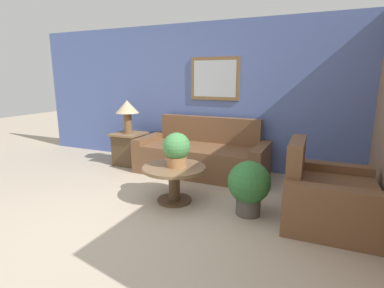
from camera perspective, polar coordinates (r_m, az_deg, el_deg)
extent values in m
plane|color=tan|center=(3.50, -17.15, -16.04)|extent=(20.00, 20.00, 0.00)
cube|color=#5166A8|center=(5.63, 2.27, 9.13)|extent=(7.54, 0.06, 2.60)
cube|color=brown|center=(5.49, 4.34, 12.30)|extent=(0.92, 0.03, 0.76)
cube|color=#B2BCC6|center=(5.48, 4.30, 12.30)|extent=(0.80, 0.01, 0.64)
cube|color=brown|center=(5.19, 1.73, -3.01)|extent=(1.87, 0.95, 0.49)
cube|color=brown|center=(5.44, 3.35, 2.81)|extent=(1.87, 0.16, 0.46)
cube|color=brown|center=(5.64, -7.96, -1.33)|extent=(0.18, 0.95, 0.59)
cube|color=brown|center=(4.89, 12.93, -3.71)|extent=(0.18, 0.95, 0.59)
cube|color=brown|center=(3.82, 24.74, -10.12)|extent=(0.96, 0.76, 0.49)
cube|color=brown|center=(3.67, 19.27, -2.75)|extent=(0.18, 0.74, 0.46)
cube|color=brown|center=(3.37, 24.99, -12.23)|extent=(0.95, 0.20, 0.59)
cube|color=brown|center=(4.23, 24.68, -7.19)|extent=(0.95, 0.20, 0.59)
cylinder|color=#4C3823|center=(4.14, -3.36, -10.58)|extent=(0.46, 0.46, 0.03)
cylinder|color=#4C3823|center=(4.05, -3.40, -7.68)|extent=(0.15, 0.15, 0.42)
cylinder|color=brown|center=(3.98, -3.44, -4.59)|extent=(0.84, 0.84, 0.04)
cube|color=#4C3823|center=(5.84, -11.89, -1.05)|extent=(0.47, 0.47, 0.58)
cube|color=brown|center=(5.78, -12.03, 1.89)|extent=(0.55, 0.55, 0.03)
cylinder|color=brown|center=(5.78, -12.04, 2.16)|extent=(0.21, 0.21, 0.02)
cylinder|color=brown|center=(5.74, -12.13, 4.02)|extent=(0.15, 0.15, 0.36)
cone|color=tan|center=(5.71, -12.27, 6.97)|extent=(0.43, 0.43, 0.23)
cylinder|color=#9E6B42|center=(3.96, -2.94, -3.33)|extent=(0.27, 0.27, 0.14)
sphere|color=#428447|center=(3.91, -2.97, -0.45)|extent=(0.36, 0.36, 0.36)
cylinder|color=#4C4742|center=(3.79, 10.64, -11.48)|extent=(0.30, 0.30, 0.22)
sphere|color=#2D6B33|center=(3.68, 10.84, -7.16)|extent=(0.51, 0.51, 0.51)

